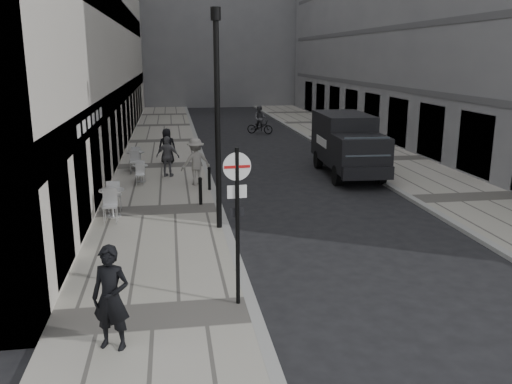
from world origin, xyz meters
The scene contains 16 objects.
sidewalk centered at (-2.00, 18.00, 0.06)m, with size 4.00×60.00×0.12m, color #9B958C.
far_sidewalk centered at (9.00, 18.00, 0.06)m, with size 4.00×60.00×0.12m, color #9B958C.
building_far centered at (1.50, 56.00, 11.00)m, with size 24.00×16.00×22.00m, color slate.
walking_man centered at (-2.64, 1.62, 1.05)m, with size 0.68×0.45×1.86m, color black.
sign_post centered at (-0.28, 3.00, 2.20)m, with size 0.56×0.11×3.25m.
lamppost centered at (-0.20, 8.16, 3.59)m, with size 0.28×0.28×6.24m.
bollard_near centered at (-0.15, 12.85, 0.54)m, with size 0.11×0.11×0.83m, color black.
bollard_far centered at (-0.60, 10.83, 0.56)m, with size 0.12×0.12×0.89m, color black.
panel_van centered at (6.01, 15.15, 1.47)m, with size 2.30×5.64×2.61m.
cyclist centered at (4.37, 28.48, 0.74)m, with size 1.84×1.28×1.89m.
pedestrian_a centered at (-1.69, 15.46, 0.98)m, with size 1.00×0.42×1.71m, color slate.
pedestrian_b centered at (-0.60, 13.79, 1.04)m, with size 1.19×0.69×1.85m, color gray.
pedestrian_c centered at (-1.73, 18.42, 0.95)m, with size 0.81×0.53×1.66m, color black.
cafe_table_near centered at (-2.80, 14.64, 0.52)m, with size 0.62×1.40×0.79m.
cafe_table_mid centered at (-3.12, 16.92, 0.62)m, with size 0.76×1.72×0.98m.
cafe_table_far centered at (-3.44, 9.81, 0.64)m, with size 0.80×1.80×1.03m.
Camera 1 is at (-1.51, -7.21, 5.08)m, focal length 38.00 mm.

